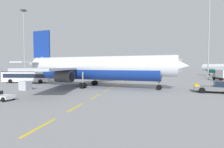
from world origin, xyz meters
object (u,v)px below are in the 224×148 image
Objects in this scene: apron_shuttle_bus at (27,76)px; uld_cargo_container at (25,85)px; airliner_foreground at (95,68)px; apron_light_mast_near at (24,36)px; apron_light_mast_far at (209,22)px; pushback_tug at (217,87)px; fuel_service_truck at (222,75)px.

apron_shuttle_bus is 7.02× the size of uld_cargo_container.
airliner_foreground is 1.28× the size of apron_light_mast_near.
apron_shuttle_bus is 0.41× the size of apron_light_mast_far.
apron_light_mast_near is 68.79m from apron_light_mast_far.
uld_cargo_container is 0.06× the size of apron_light_mast_far.
pushback_tug is 0.90× the size of fuel_service_truck.
uld_cargo_container is at bearing -146.14° from fuel_service_truck.
airliner_foreground reaches higher than apron_shuttle_bus.
apron_shuttle_bus is at bearing -162.14° from fuel_service_truck.
apron_light_mast_near reaches higher than apron_shuttle_bus.
airliner_foreground is 42.13m from apron_light_mast_far.
apron_shuttle_bus is at bearing 168.73° from pushback_tug.
apron_shuttle_bus is at bearing 126.62° from uld_cargo_container.
apron_shuttle_bus reaches higher than pushback_tug.
airliner_foreground is at bearing -14.68° from apron_shuttle_bus.
apron_shuttle_bus is 1.72× the size of fuel_service_truck.
airliner_foreground is 13.22m from uld_cargo_container.
apron_shuttle_bus is (-19.75, 5.17, -2.20)m from airliner_foreground.
apron_shuttle_bus is at bearing -155.28° from apron_light_mast_far.
apron_light_mast_near is at bearing 151.83° from pushback_tug.
uld_cargo_container is (-11.04, -6.56, -3.15)m from airliner_foreground.
uld_cargo_container is 49.22m from apron_light_mast_near.
uld_cargo_container is (8.72, -11.73, -0.95)m from apron_shuttle_bus.
fuel_service_truck is at bearing 68.85° from pushback_tug.
uld_cargo_container is at bearing -173.69° from pushback_tug.
apron_light_mast_near reaches higher than fuel_service_truck.
apron_shuttle_bus reaches higher than uld_cargo_container.
fuel_service_truck reaches higher than apron_shuttle_bus.
apron_light_mast_far reaches higher than pushback_tug.
apron_light_mast_far is at bearing 40.60° from uld_cargo_container.
fuel_service_truck is 0.26× the size of apron_light_mast_near.
fuel_service_truck reaches higher than pushback_tug.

